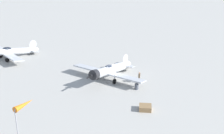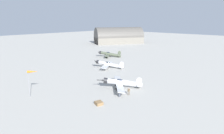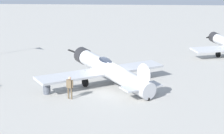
{
  "view_description": "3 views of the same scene",
  "coord_description": "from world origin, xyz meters",
  "px_view_note": "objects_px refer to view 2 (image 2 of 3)",
  "views": [
    {
      "loc": [
        41.89,
        -7.78,
        18.58
      ],
      "look_at": [
        0.0,
        -0.0,
        1.8
      ],
      "focal_mm": 47.66,
      "sensor_mm": 36.0,
      "label": 1
    },
    {
      "loc": [
        34.03,
        27.55,
        16.84
      ],
      "look_at": [
        -9.31,
        -12.58,
        1.6
      ],
      "focal_mm": 29.21,
      "sensor_mm": 36.0,
      "label": 2
    },
    {
      "loc": [
        -5.28,
        29.62,
        7.91
      ],
      "look_at": [
        0.0,
        -0.0,
        1.8
      ],
      "focal_mm": 59.69,
      "sensor_mm": 36.0,
      "label": 3
    }
  ],
  "objects_px": {
    "airplane_foreground": "(121,83)",
    "equipment_crate": "(99,103)",
    "fuel_drum": "(119,95)",
    "windsock_mast": "(32,73)",
    "airplane_far_line": "(109,54)",
    "ground_crew_mechanic": "(129,91)",
    "airplane_mid_apron": "(109,64)"
  },
  "relations": [
    {
      "from": "airplane_foreground",
      "to": "equipment_crate",
      "type": "height_order",
      "value": "airplane_foreground"
    },
    {
      "from": "airplane_foreground",
      "to": "equipment_crate",
      "type": "relative_size",
      "value": 5.4
    },
    {
      "from": "fuel_drum",
      "to": "windsock_mast",
      "type": "distance_m",
      "value": 19.85
    },
    {
      "from": "airplane_far_line",
      "to": "equipment_crate",
      "type": "distance_m",
      "value": 50.06
    },
    {
      "from": "airplane_foreground",
      "to": "airplane_far_line",
      "type": "xyz_separation_m",
      "value": [
        -27.4,
        -30.33,
        -0.14
      ]
    },
    {
      "from": "airplane_foreground",
      "to": "windsock_mast",
      "type": "relative_size",
      "value": 1.62
    },
    {
      "from": "ground_crew_mechanic",
      "to": "fuel_drum",
      "type": "distance_m",
      "value": 2.46
    },
    {
      "from": "airplane_foreground",
      "to": "ground_crew_mechanic",
      "type": "xyz_separation_m",
      "value": [
        2.17,
        4.04,
        -0.44
      ]
    },
    {
      "from": "airplane_mid_apron",
      "to": "fuel_drum",
      "type": "bearing_deg",
      "value": 108.56
    },
    {
      "from": "windsock_mast",
      "to": "equipment_crate",
      "type": "bearing_deg",
      "value": 118.0
    },
    {
      "from": "airplane_foreground",
      "to": "airplane_mid_apron",
      "type": "distance_m",
      "value": 20.63
    },
    {
      "from": "airplane_far_line",
      "to": "ground_crew_mechanic",
      "type": "xyz_separation_m",
      "value": [
        29.58,
        34.37,
        -0.3
      ]
    },
    {
      "from": "airplane_mid_apron",
      "to": "fuel_drum",
      "type": "relative_size",
      "value": 12.51
    },
    {
      "from": "airplane_mid_apron",
      "to": "ground_crew_mechanic",
      "type": "relative_size",
      "value": 6.28
    },
    {
      "from": "airplane_foreground",
      "to": "ground_crew_mechanic",
      "type": "bearing_deg",
      "value": 105.81
    },
    {
      "from": "ground_crew_mechanic",
      "to": "airplane_far_line",
      "type": "bearing_deg",
      "value": -15.33
    },
    {
      "from": "airplane_far_line",
      "to": "fuel_drum",
      "type": "bearing_deg",
      "value": 99.12
    },
    {
      "from": "airplane_mid_apron",
      "to": "windsock_mast",
      "type": "xyz_separation_m",
      "value": [
        29.99,
        5.52,
        4.37
      ]
    },
    {
      "from": "airplane_foreground",
      "to": "airplane_mid_apron",
      "type": "xyz_separation_m",
      "value": [
        -12.53,
        -16.4,
        -0.15
      ]
    },
    {
      "from": "ground_crew_mechanic",
      "to": "equipment_crate",
      "type": "xyz_separation_m",
      "value": [
        8.13,
        -1.45,
        -0.72
      ]
    },
    {
      "from": "airplane_foreground",
      "to": "equipment_crate",
      "type": "bearing_deg",
      "value": 58.2
    },
    {
      "from": "airplane_mid_apron",
      "to": "windsock_mast",
      "type": "height_order",
      "value": "windsock_mast"
    },
    {
      "from": "ground_crew_mechanic",
      "to": "windsock_mast",
      "type": "relative_size",
      "value": 0.28
    },
    {
      "from": "windsock_mast",
      "to": "fuel_drum",
      "type": "bearing_deg",
      "value": 133.25
    },
    {
      "from": "ground_crew_mechanic",
      "to": "airplane_foreground",
      "type": "bearing_deg",
      "value": -2.87
    },
    {
      "from": "airplane_far_line",
      "to": "equipment_crate",
      "type": "relative_size",
      "value": 5.56
    },
    {
      "from": "airplane_foreground",
      "to": "windsock_mast",
      "type": "bearing_deg",
      "value": 12.14
    },
    {
      "from": "airplane_far_line",
      "to": "fuel_drum",
      "type": "distance_m",
      "value": 46.08
    },
    {
      "from": "airplane_foreground",
      "to": "windsock_mast",
      "type": "height_order",
      "value": "windsock_mast"
    },
    {
      "from": "windsock_mast",
      "to": "airplane_foreground",
      "type": "bearing_deg",
      "value": 148.08
    },
    {
      "from": "equipment_crate",
      "to": "windsock_mast",
      "type": "xyz_separation_m",
      "value": [
        7.16,
        -13.47,
        5.37
      ]
    },
    {
      "from": "airplane_foreground",
      "to": "airplane_far_line",
      "type": "distance_m",
      "value": 40.87
    }
  ]
}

